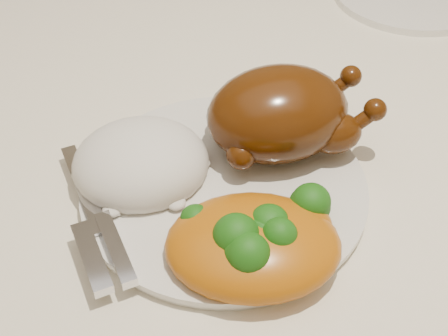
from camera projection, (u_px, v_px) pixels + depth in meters
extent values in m
cube|color=brown|center=(161.00, 118.00, 0.70)|extent=(1.60, 0.90, 0.04)
cube|color=silver|center=(160.00, 101.00, 0.68)|extent=(1.72, 1.02, 0.01)
cylinder|color=silver|center=(224.00, 188.00, 0.57)|extent=(0.31, 0.31, 0.01)
ellipsoid|color=#4B2308|center=(278.00, 114.00, 0.58)|extent=(0.14, 0.11, 0.09)
ellipsoid|color=#4B2308|center=(270.00, 101.00, 0.56)|extent=(0.07, 0.05, 0.04)
ellipsoid|color=#4B2308|center=(335.00, 133.00, 0.57)|extent=(0.05, 0.04, 0.04)
sphere|color=#4B2308|center=(375.00, 110.00, 0.57)|extent=(0.02, 0.02, 0.02)
ellipsoid|color=#4B2308|center=(313.00, 98.00, 0.61)|extent=(0.05, 0.04, 0.04)
sphere|color=#4B2308|center=(351.00, 76.00, 0.61)|extent=(0.02, 0.02, 0.02)
sphere|color=#4B2308|center=(241.00, 155.00, 0.56)|extent=(0.03, 0.03, 0.03)
sphere|color=#4B2308|center=(223.00, 113.00, 0.60)|extent=(0.03, 0.03, 0.03)
ellipsoid|color=white|center=(141.00, 164.00, 0.57)|extent=(0.14, 0.12, 0.07)
ellipsoid|color=#B16D0B|center=(253.00, 246.00, 0.50)|extent=(0.17, 0.14, 0.05)
ellipsoid|color=#B16D0B|center=(294.00, 227.00, 0.52)|extent=(0.07, 0.06, 0.03)
ellipsoid|color=#0D3F0A|center=(251.00, 226.00, 0.51)|extent=(0.03, 0.03, 0.03)
ellipsoid|color=#0D3F0A|center=(251.00, 244.00, 0.49)|extent=(0.03, 0.03, 0.03)
ellipsoid|color=#0D3F0A|center=(236.00, 238.00, 0.49)|extent=(0.04, 0.04, 0.04)
ellipsoid|color=#0D3F0A|center=(245.00, 254.00, 0.48)|extent=(0.04, 0.04, 0.03)
ellipsoid|color=#0D3F0A|center=(262.00, 272.00, 0.48)|extent=(0.03, 0.03, 0.03)
ellipsoid|color=#0D3F0A|center=(248.00, 255.00, 0.47)|extent=(0.04, 0.04, 0.04)
ellipsoid|color=#0D3F0A|center=(279.00, 237.00, 0.49)|extent=(0.03, 0.03, 0.03)
ellipsoid|color=#0D3F0A|center=(311.00, 201.00, 0.52)|extent=(0.03, 0.03, 0.03)
ellipsoid|color=#0D3F0A|center=(196.00, 218.00, 0.51)|extent=(0.03, 0.03, 0.02)
ellipsoid|color=#0D3F0A|center=(269.00, 222.00, 0.50)|extent=(0.03, 0.03, 0.03)
ellipsoid|color=#0D3F0A|center=(309.00, 206.00, 0.53)|extent=(0.04, 0.04, 0.04)
ellipsoid|color=#0D3F0A|center=(265.00, 230.00, 0.50)|extent=(0.03, 0.03, 0.03)
cube|color=silver|center=(84.00, 187.00, 0.56)|extent=(0.03, 0.12, 0.00)
cube|color=silver|center=(92.00, 258.00, 0.50)|extent=(0.03, 0.08, 0.01)
cube|color=silver|center=(116.00, 248.00, 0.51)|extent=(0.03, 0.08, 0.01)
cube|color=silver|center=(106.00, 183.00, 0.56)|extent=(0.03, 0.08, 0.00)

